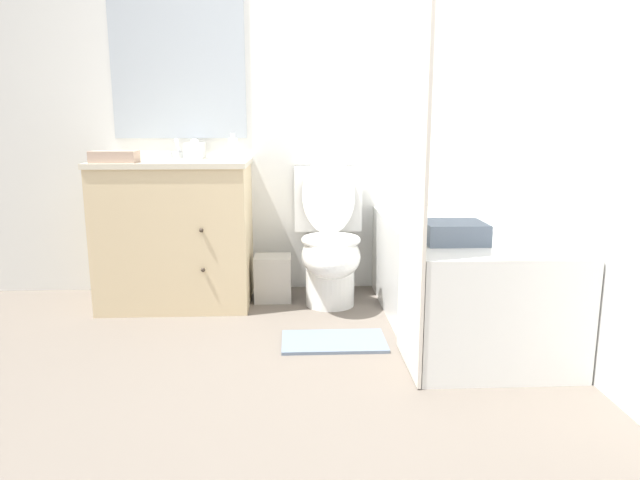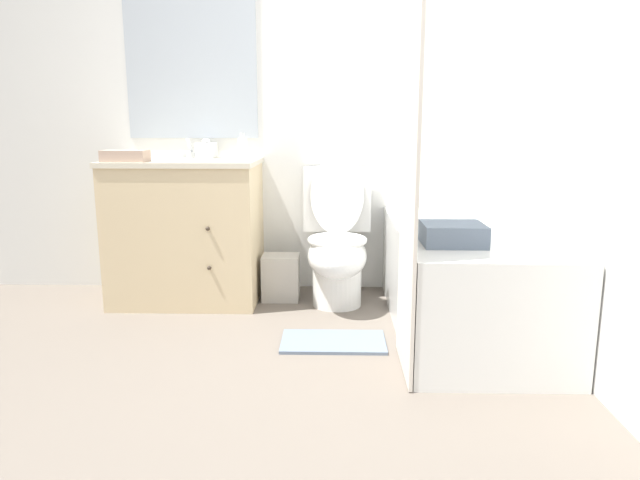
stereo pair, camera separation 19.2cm
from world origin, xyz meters
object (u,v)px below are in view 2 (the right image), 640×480
at_px(bathtub, 463,278).
at_px(bath_mat, 333,342).
at_px(sink_faucet, 191,152).
at_px(wastebasket, 281,277).
at_px(soap_dispenser, 243,148).
at_px(bath_towel_folded, 453,234).
at_px(hand_towel_folded, 125,156).
at_px(vanity_cabinet, 187,229).
at_px(toilet, 337,241).
at_px(tissue_box, 206,150).

height_order(bathtub, bath_mat, bathtub).
relative_size(sink_faucet, wastebasket, 0.51).
distance_m(soap_dispenser, bath_towel_folded, 1.47).
relative_size(wastebasket, hand_towel_folded, 1.14).
bearing_deg(bath_towel_folded, vanity_cabinet, 148.30).
height_order(toilet, soap_dispenser, soap_dispenser).
bearing_deg(toilet, wastebasket, 171.56).
distance_m(sink_faucet, hand_towel_folded, 0.47).
height_order(sink_faucet, soap_dispenser, soap_dispenser).
bearing_deg(vanity_cabinet, bathtub, -16.79).
xyz_separation_m(bathtub, bath_mat, (-0.68, -0.24, -0.27)).
height_order(tissue_box, soap_dispenser, soap_dispenser).
relative_size(sink_faucet, tissue_box, 0.96).
distance_m(vanity_cabinet, bathtub, 1.66).
bearing_deg(vanity_cabinet, toilet, -2.81).
height_order(vanity_cabinet, wastebasket, vanity_cabinet).
bearing_deg(toilet, tissue_box, 164.65).
distance_m(vanity_cabinet, wastebasket, 0.64).
bearing_deg(toilet, sink_faucet, 165.93).
bearing_deg(vanity_cabinet, hand_towel_folded, -144.88).
bearing_deg(vanity_cabinet, bath_towel_folded, -31.70).
relative_size(vanity_cabinet, toilet, 1.00).
distance_m(bathtub, tissue_box, 1.74).
relative_size(toilet, bath_mat, 1.71).
distance_m(toilet, bath_mat, 0.77).
bearing_deg(bath_mat, hand_towel_folded, 156.01).
xyz_separation_m(toilet, bath_mat, (-0.02, -0.67, -0.37)).
height_order(sink_faucet, bath_towel_folded, sink_faucet).
distance_m(wastebasket, hand_towel_folded, 1.15).
relative_size(wastebasket, bath_mat, 0.54).
bearing_deg(soap_dispenser, toilet, -10.13).
height_order(hand_towel_folded, bath_towel_folded, hand_towel_folded).
relative_size(vanity_cabinet, bath_mat, 1.71).
xyz_separation_m(wastebasket, bath_towel_folded, (0.86, -0.89, 0.45)).
xyz_separation_m(tissue_box, hand_towel_folded, (-0.38, -0.38, -0.02)).
bearing_deg(bathtub, bath_mat, -160.60).
bearing_deg(sink_faucet, hand_towel_folded, -126.22).
xyz_separation_m(bath_towel_folded, bath_mat, (-0.53, 0.16, -0.58)).
bearing_deg(soap_dispenser, tissue_box, 153.65).
bearing_deg(sink_faucet, tissue_box, -2.80).
xyz_separation_m(bathtub, bath_towel_folded, (-0.15, -0.40, 0.32)).
height_order(sink_faucet, toilet, sink_faucet).
distance_m(toilet, hand_towel_folded, 1.31).
xyz_separation_m(vanity_cabinet, soap_dispenser, (0.34, 0.06, 0.49)).
height_order(vanity_cabinet, toilet, toilet).
xyz_separation_m(hand_towel_folded, bath_towel_folded, (1.70, -0.69, -0.31)).
bearing_deg(wastebasket, toilet, -8.44).
relative_size(soap_dispenser, hand_towel_folded, 0.64).
bearing_deg(hand_towel_folded, bath_mat, -23.99).
height_order(vanity_cabinet, soap_dispenser, soap_dispenser).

